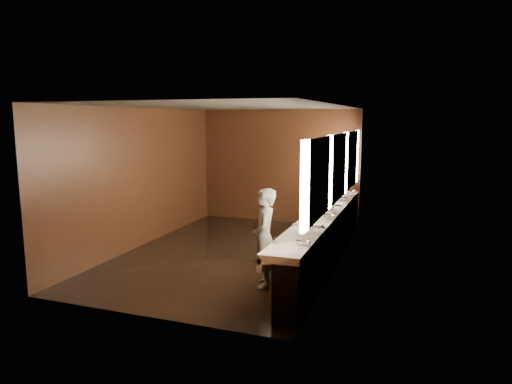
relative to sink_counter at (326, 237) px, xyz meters
The scene contains 10 objects.
floor 1.86m from the sink_counter, behind, with size 6.00×6.00×0.00m, color black.
ceiling 2.92m from the sink_counter, behind, with size 4.00×6.00×0.02m, color #2D2D2B.
wall_back 3.61m from the sink_counter, 120.87° to the left, with size 4.00×0.02×2.80m, color black.
wall_front 3.61m from the sink_counter, 120.87° to the right, with size 4.00×0.02×2.80m, color black.
wall_left 3.90m from the sink_counter, behind, with size 0.02×6.00×2.80m, color black.
wall_right 0.93m from the sink_counter, ahead, with size 0.02×6.00×2.80m, color black.
sink_counter is the anchor object (origin of this frame).
mirror_band 1.27m from the sink_counter, ahead, with size 0.06×5.03×1.15m.
person 1.58m from the sink_counter, 116.09° to the right, with size 0.56×0.37×1.53m, color #88ACCC.
trash_bin 0.83m from the sink_counter, 105.82° to the right, with size 0.33×0.33×0.52m, color black.
Camera 1 is at (3.29, -7.84, 2.58)m, focal length 32.00 mm.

